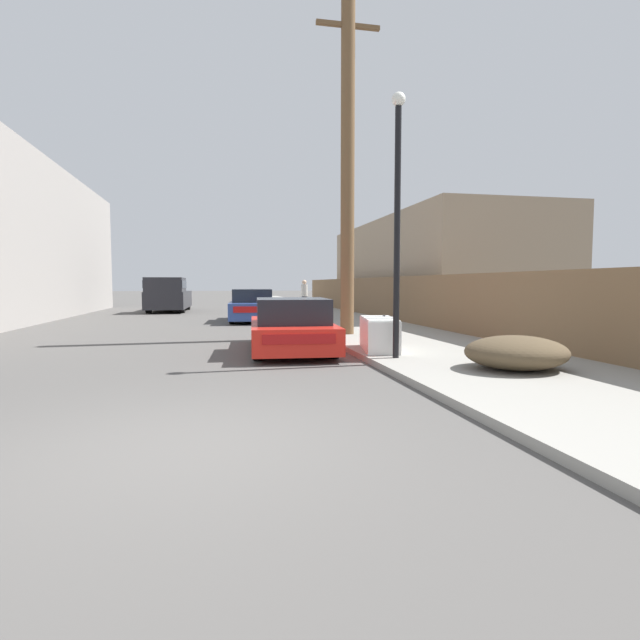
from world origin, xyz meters
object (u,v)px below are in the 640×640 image
Objects in this scene: car_parked_mid at (252,306)px; parked_sports_car_red at (291,327)px; pickup_truck at (168,295)px; pedestrian at (304,295)px; discarded_fridge at (379,334)px; brush_pile at (516,353)px; street_lamp at (397,207)px; utility_pole at (348,163)px.

parked_sports_car_red is at bearing -84.83° from car_parked_mid.
parked_sports_car_red is 18.05m from pickup_truck.
pedestrian reaches higher than car_parked_mid.
brush_pile is at bearing -51.75° from discarded_fridge.
car_parked_mid reaches higher than discarded_fridge.
street_lamp is 16.55m from pedestrian.
car_parked_mid is 0.83× the size of pickup_truck.
pedestrian is at bearing 86.08° from utility_pole.
discarded_fridge is at bearing -75.48° from car_parked_mid.
utility_pole reaches higher than pickup_truck.
discarded_fridge is at bearing 87.71° from street_lamp.
pickup_truck is 3.48× the size of pedestrian.
utility_pole is (2.00, 2.56, 4.36)m from parked_sports_car_red.
brush_pile is (3.24, -3.79, -0.15)m from parked_sports_car_red.
utility_pole is at bearing 101.03° from brush_pile.
pedestrian is (0.80, 11.68, -3.96)m from utility_pole.
parked_sports_car_red is (-1.77, 0.98, 0.09)m from discarded_fridge.
car_parked_mid is at bearing 111.42° from discarded_fridge.
car_parked_mid is 2.77× the size of brush_pile.
discarded_fridge is 15.27m from pedestrian.
pickup_truck is 0.60× the size of utility_pole.
car_parked_mid is (-1.99, 10.60, 0.16)m from discarded_fridge.
utility_pole is (0.22, 3.54, 4.45)m from discarded_fridge.
pickup_truck is 1.14× the size of street_lamp.
street_lamp is (-0.05, -1.16, 2.53)m from discarded_fridge.
discarded_fridge is 0.37× the size of street_lamp.
utility_pole reaches higher than brush_pile.
brush_pile is 18.05m from pedestrian.
pickup_truck is at bearing 121.17° from car_parked_mid.
utility_pole is at bearing 86.73° from street_lamp.
street_lamp reaches higher than discarded_fridge.
utility_pole reaches higher than car_parked_mid.
street_lamp is at bearing -93.27° from utility_pole.
car_parked_mid is at bearing 99.36° from street_lamp.
pedestrian is at bearing 91.39° from brush_pile.
parked_sports_car_red is at bearing 130.45° from brush_pile.
pickup_truck is 22.62m from brush_pile.
discarded_fridge is 1.12× the size of pedestrian.
brush_pile is (1.51, -1.65, -2.60)m from street_lamp.
parked_sports_car_red is 4.99m from brush_pile.
street_lamp is (1.94, -11.77, 2.37)m from car_parked_mid.
pickup_truck is 7.81m from pedestrian.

